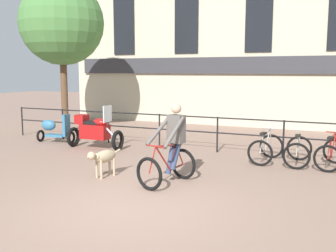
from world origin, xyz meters
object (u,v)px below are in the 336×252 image
object	(u,v)px
parked_motorcycle	(94,131)
parked_bicycle_near_lamp	(266,148)
dog	(103,157)
parked_scooter	(54,129)
parked_bicycle_mid_right	(332,154)
parked_bicycle_mid_left	(298,151)
cyclist_with_bike	(171,148)

from	to	relation	value
parked_motorcycle	parked_bicycle_near_lamp	size ratio (longest dim) A/B	1.49
dog	parked_scooter	bearing A→B (deg)	158.75
parked_bicycle_mid_right	parked_scooter	xyz separation A→B (m)	(-8.53, -0.06, 0.10)
parked_bicycle_mid_left	parked_bicycle_mid_right	xyz separation A→B (m)	(0.80, 0.00, 0.00)
cyclist_with_bike	parked_scooter	distance (m)	6.11
parked_motorcycle	parked_bicycle_mid_right	distance (m)	6.74
parked_bicycle_near_lamp	cyclist_with_bike	bearing A→B (deg)	67.92
cyclist_with_bike	dog	xyz separation A→B (m)	(-1.56, -0.21, -0.31)
parked_bicycle_near_lamp	parked_bicycle_mid_right	distance (m)	1.60
parked_scooter	parked_bicycle_mid_left	bearing A→B (deg)	-94.90
parked_bicycle_near_lamp	parked_bicycle_mid_left	size ratio (longest dim) A/B	1.03
parked_bicycle_mid_left	parked_scooter	xyz separation A→B (m)	(-7.73, -0.06, 0.10)
parked_bicycle_mid_left	parked_scooter	bearing A→B (deg)	-1.87
cyclist_with_bike	dog	bearing A→B (deg)	-156.47
dog	parked_bicycle_mid_left	distance (m)	4.89
cyclist_with_bike	parked_bicycle_mid_left	xyz separation A→B (m)	(2.28, 2.82, -0.41)
parked_motorcycle	dog	bearing A→B (deg)	-142.49
cyclist_with_bike	parked_bicycle_mid_right	world-z (taller)	cyclist_with_bike
parked_motorcycle	parked_bicycle_mid_right	size ratio (longest dim) A/B	1.45
parked_bicycle_mid_right	parked_motorcycle	bearing A→B (deg)	12.01
cyclist_with_bike	parked_bicycle_mid_right	bearing A→B (deg)	58.23
parked_bicycle_near_lamp	parked_bicycle_mid_left	xyz separation A→B (m)	(0.80, -0.00, -0.00)
parked_bicycle_mid_right	parked_scooter	bearing A→B (deg)	9.31
parked_bicycle_near_lamp	parked_bicycle_mid_right	bearing A→B (deg)	-174.32
dog	parked_bicycle_near_lamp	world-z (taller)	parked_bicycle_near_lamp
parked_bicycle_near_lamp	parked_scooter	size ratio (longest dim) A/B	0.89
parked_bicycle_near_lamp	parked_bicycle_mid_left	bearing A→B (deg)	-174.32
parked_motorcycle	parked_bicycle_near_lamp	world-z (taller)	parked_motorcycle
cyclist_with_bike	parked_bicycle_near_lamp	bearing A→B (deg)	78.08
parked_motorcycle	parked_bicycle_mid_right	world-z (taller)	parked_motorcycle
dog	parked_scooter	world-z (taller)	parked_scooter
parked_bicycle_mid_right	dog	bearing A→B (deg)	42.03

